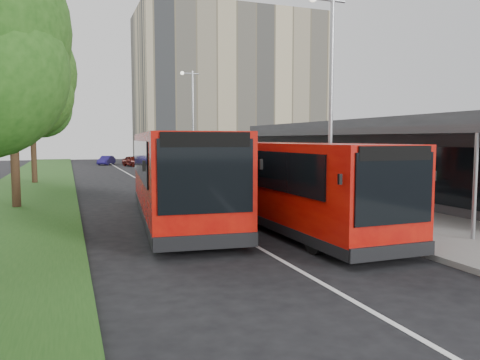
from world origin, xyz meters
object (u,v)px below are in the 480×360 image
Objects in this scene: lamp_post_near at (329,92)px; litter_bin at (278,183)px; lamp_post_far at (192,117)px; car_near at (133,161)px; tree_mid at (11,80)px; bus_second at (178,176)px; bus_main at (293,185)px; bollard at (213,172)px; car_far at (106,160)px; tree_far at (32,100)px.

litter_bin is (1.50, 7.59, -4.08)m from lamp_post_near.
lamp_post_near and lamp_post_far have the same top height.
car_near is at bearing 93.40° from lamp_post_near.
tree_mid is 17.09m from lamp_post_far.
bus_second is at bearing -105.95° from lamp_post_far.
lamp_post_near is 4.02m from bus_main.
bollard is at bearing -75.31° from lamp_post_far.
bollard is (6.00, 15.48, -0.99)m from bus_second.
bus_second is at bearing -111.19° from bollard.
car_far is at bearing 101.63° from car_near.
bollard is (0.75, 17.12, -4.07)m from lamp_post_near.
tree_far reaches higher than car_far.
tree_mid reaches higher than lamp_post_near.
lamp_post_far is (0.00, 20.00, 0.00)m from lamp_post_near.
tree_mid is 31.95m from car_near.
car_near is (-2.22, 17.35, -4.13)m from lamp_post_far.
tree_mid reaches higher than car_near.
tree_far is 11.20m from lamp_post_far.
tree_far reaches higher than car_near.
litter_bin is at bearing 78.82° from lamp_post_near.
tree_far is 8.72× the size of bollard.
tree_mid reaches higher than bus_main.
bus_second is 40.03m from car_far.
tree_far is 1.09× the size of lamp_post_near.
bus_second is 16.63m from bollard.
tree_mid is 2.44× the size of car_near.
tree_mid is at bearing -130.68° from lamp_post_far.
bus_second is at bearing -138.61° from litter_bin.
lamp_post_far is at bearing 4.87° from tree_far.
tree_mid is 16.30m from bollard.
tree_mid is at bearing -177.57° from litter_bin.
lamp_post_near is at bearing -105.63° from car_near.
bus_main is at bearing -98.61° from bollard.
tree_mid reaches higher than bollard.
litter_bin is at bearing 47.05° from bus_second.
lamp_post_far is 5.04m from bollard.
lamp_post_near is at bearing -11.73° from bus_second.
car_near is at bearing 90.81° from bus_second.
lamp_post_far is 22.56m from car_far.
bollard is 0.31× the size of car_far.
tree_far is 8.95× the size of litter_bin.
tree_far is at bearing -175.13° from lamp_post_far.
tree_mid reaches higher than litter_bin.
litter_bin is 0.97× the size of bollard.
bus_second is at bearing -113.87° from car_near.
car_far is (-4.77, 21.65, -4.19)m from lamp_post_far.
litter_bin is at bearing -42.23° from tree_far.
litter_bin is at bearing -101.90° from car_near.
bollard is (0.75, -2.88, -4.07)m from lamp_post_far.
car_near reaches higher than bollard.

